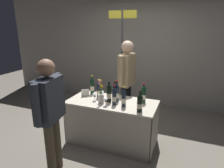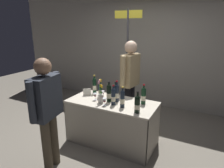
# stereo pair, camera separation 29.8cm
# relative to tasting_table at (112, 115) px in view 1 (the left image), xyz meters

# --- Properties ---
(ground_plane) EXTENTS (12.00, 12.00, 0.00)m
(ground_plane) POSITION_rel_tasting_table_xyz_m (0.00, 0.00, -0.51)
(ground_plane) COLOR gray
(back_partition) EXTENTS (7.94, 0.12, 3.00)m
(back_partition) POSITION_rel_tasting_table_xyz_m (0.00, 2.05, 0.99)
(back_partition) COLOR #9E998E
(back_partition) RESTS_ON ground_plane
(tasting_table) EXTENTS (1.46, 0.69, 0.75)m
(tasting_table) POSITION_rel_tasting_table_xyz_m (0.00, 0.00, 0.00)
(tasting_table) COLOR beige
(tasting_table) RESTS_ON ground_plane
(featured_wine_bottle) EXTENTS (0.07, 0.07, 0.33)m
(featured_wine_bottle) POSITION_rel_tasting_table_xyz_m (0.25, -0.13, 0.38)
(featured_wine_bottle) COLOR #192333
(featured_wine_bottle) RESTS_ON tasting_table
(display_bottle_0) EXTENTS (0.07, 0.07, 0.32)m
(display_bottle_0) POSITION_rel_tasting_table_xyz_m (0.08, -0.11, 0.38)
(display_bottle_0) COLOR #192333
(display_bottle_0) RESTS_ON tasting_table
(display_bottle_1) EXTENTS (0.08, 0.08, 0.34)m
(display_bottle_1) POSITION_rel_tasting_table_xyz_m (-0.04, -0.03, 0.39)
(display_bottle_1) COLOR black
(display_bottle_1) RESTS_ON tasting_table
(display_bottle_2) EXTENTS (0.07, 0.07, 0.32)m
(display_bottle_2) POSITION_rel_tasting_table_xyz_m (-0.29, 0.10, 0.37)
(display_bottle_2) COLOR #192333
(display_bottle_2) RESTS_ON tasting_table
(display_bottle_3) EXTENTS (0.07, 0.07, 0.29)m
(display_bottle_3) POSITION_rel_tasting_table_xyz_m (-0.01, 0.15, 0.36)
(display_bottle_3) COLOR black
(display_bottle_3) RESTS_ON tasting_table
(display_bottle_4) EXTENTS (0.08, 0.08, 0.32)m
(display_bottle_4) POSITION_rel_tasting_table_xyz_m (0.52, -0.22, 0.37)
(display_bottle_4) COLOR black
(display_bottle_4) RESTS_ON tasting_table
(display_bottle_5) EXTENTS (0.08, 0.08, 0.35)m
(display_bottle_5) POSITION_rel_tasting_table_xyz_m (0.07, 0.03, 0.39)
(display_bottle_5) COLOR #192333
(display_bottle_5) RESTS_ON tasting_table
(display_bottle_6) EXTENTS (0.08, 0.08, 0.33)m
(display_bottle_6) POSITION_rel_tasting_table_xyz_m (0.49, 0.14, 0.38)
(display_bottle_6) COLOR black
(display_bottle_6) RESTS_ON tasting_table
(display_bottle_7) EXTENTS (0.07, 0.07, 0.34)m
(display_bottle_7) POSITION_rel_tasting_table_xyz_m (-0.48, 0.22, 0.39)
(display_bottle_7) COLOR black
(display_bottle_7) RESTS_ON tasting_table
(wine_glass_near_vendor) EXTENTS (0.07, 0.07, 0.12)m
(wine_glass_near_vendor) POSITION_rel_tasting_table_xyz_m (-0.28, -0.07, 0.32)
(wine_glass_near_vendor) COLOR silver
(wine_glass_near_vendor) RESTS_ON tasting_table
(wine_glass_mid) EXTENTS (0.07, 0.07, 0.14)m
(wine_glass_mid) POSITION_rel_tasting_table_xyz_m (-0.20, 0.05, 0.33)
(wine_glass_mid) COLOR silver
(wine_glass_mid) RESTS_ON tasting_table
(wine_glass_near_taster) EXTENTS (0.07, 0.07, 0.12)m
(wine_glass_near_taster) POSITION_rel_tasting_table_xyz_m (-0.03, -0.19, 0.32)
(wine_glass_near_taster) COLOR silver
(wine_glass_near_taster) RESTS_ON tasting_table
(flower_vase) EXTENTS (0.09, 0.09, 0.39)m
(flower_vase) POSITION_rel_tasting_table_xyz_m (-0.14, -0.12, 0.36)
(flower_vase) COLOR silver
(flower_vase) RESTS_ON tasting_table
(brochure_stand) EXTENTS (0.12, 0.08, 0.13)m
(brochure_stand) POSITION_rel_tasting_table_xyz_m (-0.53, 0.05, 0.30)
(brochure_stand) COLOR silver
(brochure_stand) RESTS_ON tasting_table
(vendor_presenter) EXTENTS (0.25, 0.57, 1.68)m
(vendor_presenter) POSITION_rel_tasting_table_xyz_m (0.03, 0.68, 0.50)
(vendor_presenter) COLOR black
(vendor_presenter) RESTS_ON ground_plane
(taster_foreground_right) EXTENTS (0.28, 0.60, 1.57)m
(taster_foreground_right) POSITION_rel_tasting_table_xyz_m (-0.47, -0.96, 0.43)
(taster_foreground_right) COLOR #4C4233
(taster_foreground_right) RESTS_ON ground_plane
(booth_signpost) EXTENTS (0.59, 0.04, 2.27)m
(booth_signpost) POSITION_rel_tasting_table_xyz_m (-0.23, 1.14, 0.87)
(booth_signpost) COLOR #47474C
(booth_signpost) RESTS_ON ground_plane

